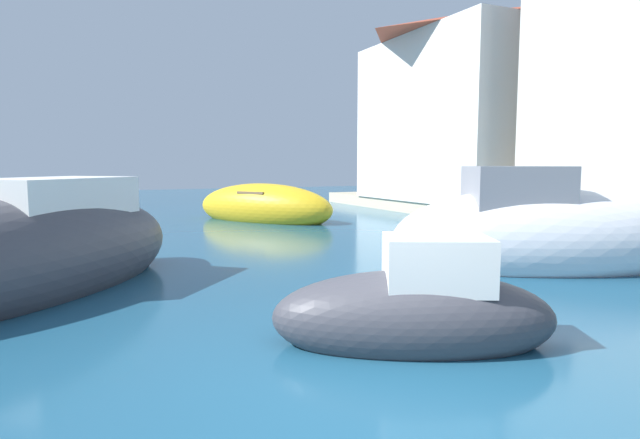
# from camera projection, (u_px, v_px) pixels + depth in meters

# --- Properties ---
(ground) EXTENTS (80.00, 80.00, 0.00)m
(ground) POSITION_uv_depth(u_px,v_px,m) (382.00, 400.00, 4.52)
(ground) COLOR #1E5170
(moored_boat_0) EXTENTS (4.72, 5.78, 1.72)m
(moored_boat_0) POSITION_uv_depth(u_px,v_px,m) (263.00, 207.00, 18.88)
(moored_boat_0) COLOR gold
(moored_boat_0) RESTS_ON ground
(moored_boat_1) EXTENTS (6.05, 4.49, 2.42)m
(moored_boat_1) POSITION_uv_depth(u_px,v_px,m) (536.00, 236.00, 10.24)
(moored_boat_1) COLOR white
(moored_boat_1) RESTS_ON ground
(moored_boat_4) EXTENTS (5.81, 6.20, 2.24)m
(moored_boat_4) POSITION_uv_depth(u_px,v_px,m) (35.00, 253.00, 8.29)
(moored_boat_4) COLOR #3F3F47
(moored_boat_4) RESTS_ON ground
(moored_boat_8) EXTENTS (3.35, 2.47, 1.47)m
(moored_boat_8) POSITION_uv_depth(u_px,v_px,m) (415.00, 312.00, 5.87)
(moored_boat_8) COLOR #3F3F47
(moored_boat_8) RESTS_ON ground
(waterfront_building_annex) EXTENTS (6.56, 8.87, 7.84)m
(waterfront_building_annex) POSITION_uv_depth(u_px,v_px,m) (468.00, 106.00, 22.55)
(waterfront_building_annex) COLOR white
(waterfront_building_annex) RESTS_ON quay_promenade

